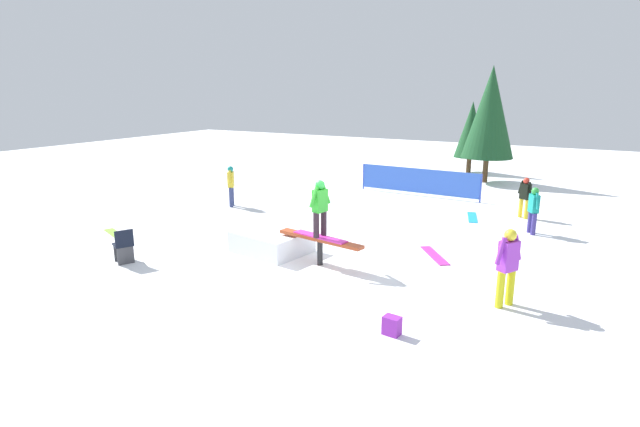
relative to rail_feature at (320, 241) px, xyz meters
The scene contains 16 objects.
ground_plane 0.60m from the rail_feature, ahead, with size 60.00×60.00×0.00m, color white.
rail_feature is the anchor object (origin of this frame).
snow_kicker_ramp 1.67m from the rail_feature, behind, with size 1.80×1.50×0.57m, color white.
main_rider_on_rail 0.81m from the rail_feature, ahead, with size 1.57×0.74×1.42m.
bystander_purple 4.42m from the rail_feature, ahead, with size 0.45×0.66×1.60m.
bystander_teal 6.89m from the rail_feature, 52.20° to the left, with size 0.40×0.60×1.41m.
bystander_yellow 7.06m from the rail_feature, 146.59° to the left, with size 0.37×0.56×1.49m.
bystander_black 8.19m from the rail_feature, 62.81° to the left, with size 0.54×0.40×1.37m.
loose_snowboard_lime 6.66m from the rail_feature, behind, with size 1.41×0.28×0.02m, color #90E53E.
loose_snowboard_cyan 6.91m from the rail_feature, 70.91° to the left, with size 1.44×0.28×0.02m, color #23ACD8.
loose_snowboard_magenta 3.11m from the rail_feature, 41.56° to the left, with size 1.50×0.28×0.02m, color #C12EA1.
folding_chair 4.89m from the rail_feature, 152.54° to the right, with size 0.59×0.59×0.88m.
backpack_on_snow 3.84m from the rail_feature, 41.44° to the right, with size 0.30×0.22×0.34m, color purple.
safety_fence 9.08m from the rail_feature, 93.11° to the left, with size 5.01×0.27×1.10m.
pine_tree_near 13.67m from the rail_feature, 84.58° to the left, with size 2.30×2.30×5.22m.
pine_tree_far 15.87m from the rail_feature, 90.11° to the left, with size 1.58×1.58×3.59m.
Camera 1 is at (5.67, -10.18, 4.26)m, focal length 28.00 mm.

